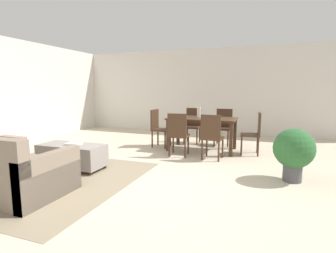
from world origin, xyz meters
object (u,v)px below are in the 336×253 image
object	(u,v)px
dining_chair_near_right	(212,134)
dining_chair_head_east	(254,131)
potted_plant	(294,150)
dining_chair_far_left	(193,123)
dining_chair_far_right	(223,125)
ottoman_table	(72,155)
dining_table	(202,122)
dining_chair_near_left	(178,132)
dining_chair_head_west	(158,126)
book_on_ottoman	(73,144)
vase_centerpiece	(199,112)

from	to	relation	value
dining_chair_near_right	dining_chair_head_east	bearing A→B (deg)	44.52
potted_plant	dining_chair_head_east	bearing A→B (deg)	112.06
dining_chair_near_right	dining_chair_far_left	bearing A→B (deg)	117.31
dining_chair_far_right	potted_plant	xyz separation A→B (m)	(1.42, -2.37, -0.03)
ottoman_table	dining_table	world-z (taller)	dining_table
ottoman_table	dining_chair_near_left	xyz separation A→B (m)	(1.51, 1.49, 0.27)
dining_chair_near_left	dining_chair_head_east	xyz separation A→B (m)	(1.50, 0.73, 0.00)
dining_chair_near_right	dining_chair_head_west	xyz separation A→B (m)	(-1.48, 0.78, 0.00)
dining_chair_head_west	book_on_ottoman	bearing A→B (deg)	-107.38
ottoman_table	dining_table	bearing A→B (deg)	50.59
dining_chair_far_left	potted_plant	world-z (taller)	dining_chair_far_left
dining_chair_near_right	dining_chair_head_east	xyz separation A→B (m)	(0.78, 0.77, 0.00)
dining_chair_far_right	potted_plant	world-z (taller)	dining_chair_far_right
vase_centerpiece	dining_chair_far_right	bearing A→B (deg)	56.92
dining_chair_near_left	dining_chair_far_right	world-z (taller)	same
dining_chair_far_left	dining_chair_head_east	distance (m)	1.77
dining_chair_head_west	potted_plant	bearing A→B (deg)	-28.71
dining_chair_near_left	dining_chair_head_west	world-z (taller)	same
dining_chair_far_left	dining_table	bearing A→B (deg)	-60.71
dining_chair_far_left	vase_centerpiece	xyz separation A→B (m)	(0.33, -0.72, 0.36)
dining_chair_far_left	vase_centerpiece	distance (m)	0.87
dining_chair_head_east	book_on_ottoman	xyz separation A→B (m)	(-2.96, -2.23, -0.06)
dining_table	vase_centerpiece	size ratio (longest dim) A/B	6.36
dining_chair_head_east	dining_table	bearing A→B (deg)	178.68
dining_chair_far_left	dining_chair_head_east	bearing A→B (deg)	-26.43
dining_chair_far_left	dining_chair_far_right	bearing A→B (deg)	0.54
book_on_ottoman	dining_chair_head_west	bearing A→B (deg)	72.62
ottoman_table	dining_chair_far_left	bearing A→B (deg)	64.71
dining_chair_head_east	potted_plant	bearing A→B (deg)	-67.94
dining_chair_head_east	book_on_ottoman	size ratio (longest dim) A/B	3.54
dining_chair_far_right	book_on_ottoman	distance (m)	3.72
dining_chair_near_right	dining_chair_head_east	size ratio (longest dim) A/B	1.00
dining_chair_head_west	book_on_ottoman	size ratio (longest dim) A/B	3.54
ottoman_table	dining_chair_head_east	size ratio (longest dim) A/B	1.29
dining_table	dining_chair_near_left	size ratio (longest dim) A/B	1.67
dining_chair_head_east	potted_plant	xyz separation A→B (m)	(0.64, -1.58, -0.03)
dining_chair_far_right	book_on_ottoman	size ratio (longest dim) A/B	3.54
dining_chair_far_left	dining_chair_head_west	size ratio (longest dim) A/B	1.00
dining_table	dining_chair_head_west	distance (m)	1.11
ottoman_table	vase_centerpiece	world-z (taller)	vase_centerpiece
dining_chair_near_left	dining_chair_far_left	bearing A→B (deg)	93.17
dining_chair_head_east	dining_chair_head_west	distance (m)	2.26
dining_chair_far_left	potted_plant	distance (m)	3.24
dining_chair_head_east	potted_plant	world-z (taller)	dining_chair_head_east
dining_chair_far_right	dining_chair_near_right	bearing A→B (deg)	-90.00
dining_chair_far_right	vase_centerpiece	bearing A→B (deg)	-123.08
dining_table	dining_chair_head_east	world-z (taller)	dining_chair_head_east
dining_chair_near_right	vase_centerpiece	size ratio (longest dim) A/B	3.80
dining_chair_far_left	vase_centerpiece	bearing A→B (deg)	-65.16
ottoman_table	book_on_ottoman	bearing A→B (deg)	-3.52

